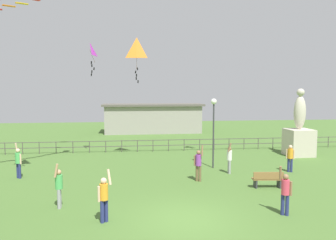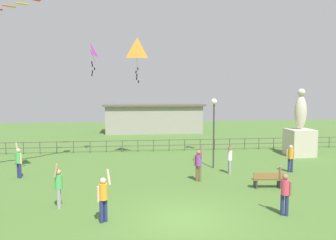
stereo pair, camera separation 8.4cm
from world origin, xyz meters
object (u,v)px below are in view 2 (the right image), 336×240
at_px(person_6, 59,185).
at_px(kite_4, 90,51).
at_px(lamppost, 214,118).
at_px(person_1, 198,163).
at_px(kite_0, 137,50).
at_px(statue_monument, 300,136).
at_px(person_5, 229,158).
at_px(park_bench, 268,179).
at_px(person_7, 285,191).
at_px(person_4, 103,196).
at_px(person_0, 291,157).
at_px(person_3, 19,161).

distance_m(person_6, kite_4, 12.66).
bearing_deg(lamppost, person_6, -143.30).
relative_size(person_1, kite_0, 0.64).
bearing_deg(person_6, statue_monument, 30.29).
bearing_deg(person_5, person_6, -152.30).
distance_m(park_bench, person_6, 9.95).
bearing_deg(kite_0, person_7, -63.63).
bearing_deg(person_4, kite_0, 82.00).
distance_m(person_4, person_5, 9.28).
height_order(lamppost, person_5, lamppost).
bearing_deg(person_7, statue_monument, 58.63).
bearing_deg(person_5, person_1, -147.44).
height_order(statue_monument, person_6, statue_monument).
bearing_deg(person_1, kite_4, 131.12).
bearing_deg(park_bench, lamppost, 109.58).
relative_size(person_5, kite_4, 0.78).
bearing_deg(person_7, person_0, 60.69).
bearing_deg(kite_0, person_3, -148.59).
xyz_separation_m(lamppost, park_bench, (1.61, -4.52, -2.75)).
height_order(person_4, kite_4, kite_4).
xyz_separation_m(person_3, kite_4, (3.39, 5.62, 6.80)).
distance_m(statue_monument, kite_4, 16.82).
height_order(person_4, person_5, person_4).
xyz_separation_m(lamppost, person_5, (0.57, -1.51, -2.27)).
distance_m(park_bench, person_5, 3.22).
bearing_deg(kite_0, person_4, -98.00).
height_order(person_1, person_3, person_1).
xyz_separation_m(statue_monument, person_3, (-18.93, -4.12, -0.55)).
distance_m(person_1, person_7, 5.60).
bearing_deg(person_6, lamppost, 36.70).
relative_size(person_0, person_3, 0.83).
distance_m(lamppost, person_7, 8.32).
distance_m(person_1, kite_0, 9.51).
height_order(lamppost, kite_0, kite_0).
distance_m(lamppost, person_0, 5.14).
distance_m(person_1, person_5, 2.57).
xyz_separation_m(person_4, person_5, (6.81, 6.30, -0.05)).
xyz_separation_m(statue_monument, person_7, (-6.72, -11.02, -0.57)).
distance_m(person_4, person_6, 2.60).
height_order(person_6, person_7, person_7).
bearing_deg(person_7, park_bench, 76.15).
relative_size(statue_monument, person_1, 2.54).
xyz_separation_m(person_0, person_1, (-5.92, -1.28, 0.05)).
relative_size(person_3, person_4, 1.00).
xyz_separation_m(statue_monument, person_1, (-9.06, -5.93, -0.54)).
distance_m(person_3, person_4, 8.52).
bearing_deg(kite_0, person_5, -40.73).
xyz_separation_m(park_bench, person_3, (-13.07, 3.44, 0.53)).
height_order(park_bench, person_1, person_1).
height_order(lamppost, park_bench, lamppost).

